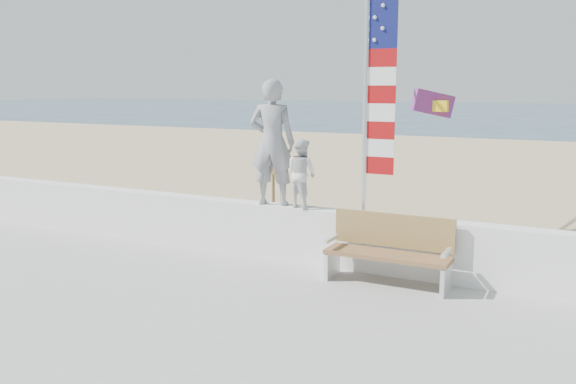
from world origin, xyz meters
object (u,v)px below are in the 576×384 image
at_px(bench, 389,249).
at_px(flag, 374,88).
at_px(adult, 272,142).
at_px(child, 301,173).

relative_size(bench, flag, 0.51).
distance_m(adult, flag, 1.93).
bearing_deg(bench, child, 164.43).
height_order(adult, child, adult).
height_order(bench, flag, flag).
bearing_deg(bench, flag, 134.47).
height_order(adult, bench, adult).
bearing_deg(flag, adult, 179.99).
bearing_deg(child, bench, -174.96).
height_order(child, bench, child).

